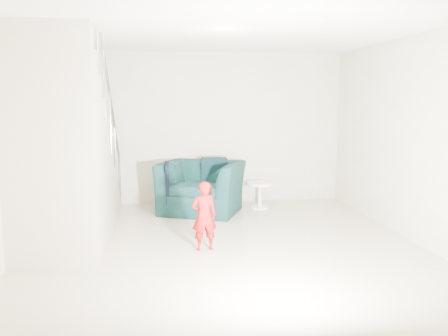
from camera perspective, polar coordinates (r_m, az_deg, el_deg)
The scene contains 13 objects.
floor at distance 6.09m, azimuth 0.11°, elevation -9.58°, with size 5.50×5.50×0.00m, color #A0907C.
ceiling at distance 5.86m, azimuth 0.11°, elevation 16.43°, with size 5.50×5.50×0.00m, color silver.
back_wall at distance 8.55m, azimuth -2.39°, elevation 4.78°, with size 5.00×5.00×0.00m, color #A89E89.
front_wall at distance 3.14m, azimuth 6.91°, elevation -1.25°, with size 5.00×5.00×0.00m, color #A89E89.
left_wall at distance 6.02m, azimuth -24.21°, elevation 2.61°, with size 5.50×5.50×0.00m, color #A89E89.
right_wall at distance 6.64m, azimuth 22.05°, elevation 3.19°, with size 5.50×5.50×0.00m, color #A89E89.
armchair at distance 7.92m, azimuth -2.73°, elevation -2.31°, with size 1.29×1.12×0.84m, color black.
toddler at distance 5.91m, azimuth -2.42°, elevation -5.78°, with size 0.32×0.21×0.87m, color #96040C.
side_table at distance 8.19m, azimuth 4.33°, elevation -2.75°, with size 0.46×0.46×0.46m.
staircase at distance 6.48m, azimuth -18.38°, elevation -0.33°, with size 1.02×3.03×3.62m.
cushion at distance 8.20m, azimuth -1.22°, elevation -0.23°, with size 0.45×0.13×0.43m, color black.
throw at distance 7.79m, azimuth -6.85°, elevation -1.72°, with size 0.06×0.57×0.64m, color black.
phone at distance 5.81m, azimuth -1.62°, elevation -2.76°, with size 0.02×0.05×0.10m, color black.
Camera 1 is at (-0.78, -5.75, 1.86)m, focal length 38.00 mm.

